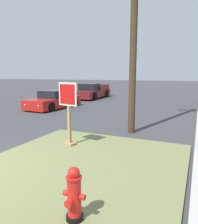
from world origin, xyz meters
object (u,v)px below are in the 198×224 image
object	(u,v)px
pickup_truck_maroon	(92,92)
stop_sign	(69,115)
fire_hydrant	(74,195)
parked_sedan_red	(54,100)
manhole_cover	(41,151)

from	to	relation	value
pickup_truck_maroon	stop_sign	bearing A→B (deg)	-66.60
fire_hydrant	parked_sedan_red	xyz separation A→B (m)	(-7.64, 10.09, 0.04)
manhole_cover	pickup_truck_maroon	size ratio (longest dim) A/B	0.13
manhole_cover	fire_hydrant	bearing A→B (deg)	-42.79
parked_sedan_red	pickup_truck_maroon	bearing A→B (deg)	93.21
fire_hydrant	stop_sign	world-z (taller)	stop_sign
stop_sign	pickup_truck_maroon	xyz separation A→B (m)	(-5.94, 13.73, -0.45)
stop_sign	parked_sedan_red	size ratio (longest dim) A/B	0.46
fire_hydrant	parked_sedan_red	bearing A→B (deg)	127.13
stop_sign	parked_sedan_red	xyz separation A→B (m)	(-5.56, 6.90, -0.52)
fire_hydrant	manhole_cover	bearing A→B (deg)	137.21
fire_hydrant	manhole_cover	xyz separation A→B (m)	(-2.67, 2.47, -0.49)
parked_sedan_red	fire_hydrant	bearing A→B (deg)	-52.87
manhole_cover	stop_sign	bearing A→B (deg)	51.31
fire_hydrant	parked_sedan_red	size ratio (longest dim) A/B	0.20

